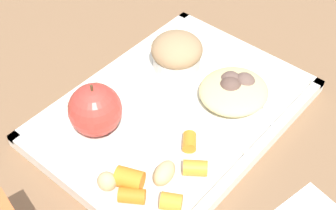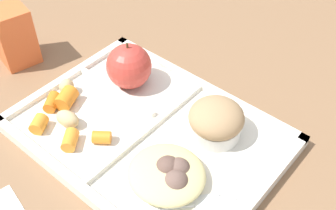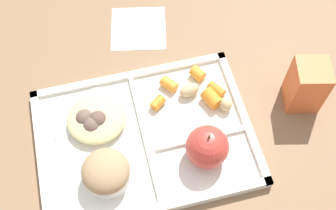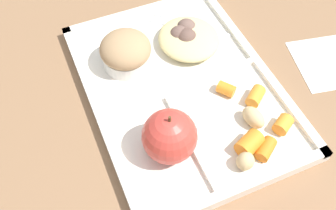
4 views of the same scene
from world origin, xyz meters
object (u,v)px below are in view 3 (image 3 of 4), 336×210
bran_muffin (106,173)px  milk_carton (307,85)px  lunch_tray (146,138)px  plastic_fork (70,124)px  green_apple (207,147)px

bran_muffin → milk_carton: (-0.39, -0.07, 0.01)m
lunch_tray → bran_muffin: 0.11m
bran_muffin → plastic_fork: size_ratio=0.67×
plastic_fork → bran_muffin: bearing=112.3°
lunch_tray → milk_carton: 0.31m
lunch_tray → green_apple: size_ratio=4.64×
bran_muffin → milk_carton: 0.39m
lunch_tray → plastic_fork: size_ratio=3.19×
lunch_tray → plastic_fork: (0.13, -0.06, 0.01)m
lunch_tray → milk_carton: (-0.31, -0.01, 0.05)m
green_apple → lunch_tray: bearing=-32.7°
milk_carton → plastic_fork: bearing=7.0°
green_apple → plastic_fork: 0.26m
bran_muffin → plastic_fork: (0.05, -0.12, -0.03)m
lunch_tray → bran_muffin: bran_muffin is taller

